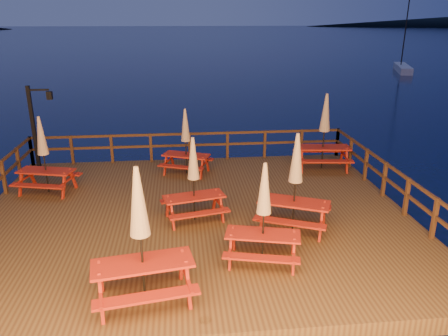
{
  "coord_description": "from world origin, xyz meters",
  "views": [
    {
      "loc": [
        -0.34,
        -11.25,
        5.7
      ],
      "look_at": [
        0.89,
        0.6,
        1.52
      ],
      "focal_mm": 35.0,
      "sensor_mm": 36.0,
      "label": 1
    }
  ],
  "objects_px": {
    "lamp_post": "(37,120)",
    "picnic_table_2": "(194,178)",
    "picnic_table_1": "(43,154)",
    "picnic_table_0": "(264,212)",
    "sailboat": "(403,68)"
  },
  "relations": [
    {
      "from": "lamp_post",
      "to": "picnic_table_1",
      "type": "height_order",
      "value": "lamp_post"
    },
    {
      "from": "lamp_post",
      "to": "sailboat",
      "type": "distance_m",
      "value": 41.38
    },
    {
      "from": "picnic_table_0",
      "to": "picnic_table_1",
      "type": "bearing_deg",
      "value": 155.12
    },
    {
      "from": "lamp_post",
      "to": "picnic_table_2",
      "type": "height_order",
      "value": "lamp_post"
    },
    {
      "from": "picnic_table_0",
      "to": "picnic_table_2",
      "type": "distance_m",
      "value": 2.75
    },
    {
      "from": "sailboat",
      "to": "picnic_table_0",
      "type": "relative_size",
      "value": 4.3
    },
    {
      "from": "picnic_table_0",
      "to": "lamp_post",
      "type": "bearing_deg",
      "value": 147.01
    },
    {
      "from": "lamp_post",
      "to": "picnic_table_0",
      "type": "xyz_separation_m",
      "value": [
        6.81,
        -7.26,
        -0.56
      ]
    },
    {
      "from": "lamp_post",
      "to": "picnic_table_2",
      "type": "relative_size",
      "value": 1.29
    },
    {
      "from": "sailboat",
      "to": "picnic_table_1",
      "type": "relative_size",
      "value": 4.18
    },
    {
      "from": "lamp_post",
      "to": "picnic_table_1",
      "type": "xyz_separation_m",
      "value": [
        0.83,
        -2.47,
        -0.53
      ]
    },
    {
      "from": "lamp_post",
      "to": "picnic_table_0",
      "type": "bearing_deg",
      "value": -46.84
    },
    {
      "from": "picnic_table_1",
      "to": "picnic_table_2",
      "type": "xyz_separation_m",
      "value": [
        4.53,
        -2.45,
        -0.05
      ]
    },
    {
      "from": "picnic_table_0",
      "to": "picnic_table_1",
      "type": "distance_m",
      "value": 7.66
    },
    {
      "from": "picnic_table_1",
      "to": "picnic_table_2",
      "type": "height_order",
      "value": "picnic_table_1"
    }
  ]
}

